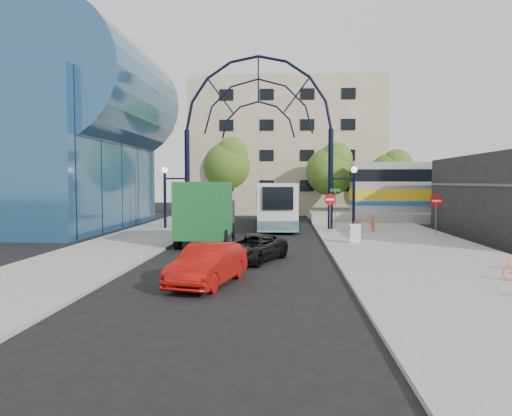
# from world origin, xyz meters

# --- Properties ---
(ground) EXTENTS (120.00, 120.00, 0.00)m
(ground) POSITION_xyz_m (0.00, 0.00, 0.00)
(ground) COLOR black
(ground) RESTS_ON ground
(sidewalk_east) EXTENTS (8.00, 56.00, 0.12)m
(sidewalk_east) POSITION_xyz_m (8.00, 4.00, 0.06)
(sidewalk_east) COLOR gray
(sidewalk_east) RESTS_ON ground
(plaza_west) EXTENTS (5.00, 50.00, 0.12)m
(plaza_west) POSITION_xyz_m (-6.50, 6.00, 0.06)
(plaza_west) COLOR gray
(plaza_west) RESTS_ON ground
(gateway_arch) EXTENTS (13.64, 0.44, 12.10)m
(gateway_arch) POSITION_xyz_m (0.00, 14.00, 8.56)
(gateway_arch) COLOR black
(gateway_arch) RESTS_ON ground
(stop_sign) EXTENTS (0.80, 0.07, 2.50)m
(stop_sign) POSITION_xyz_m (4.80, 12.00, 1.99)
(stop_sign) COLOR slate
(stop_sign) RESTS_ON sidewalk_east
(do_not_enter_sign) EXTENTS (0.76, 0.07, 2.48)m
(do_not_enter_sign) POSITION_xyz_m (11.00, 10.00, 1.98)
(do_not_enter_sign) COLOR slate
(do_not_enter_sign) RESTS_ON sidewalk_east
(street_name_sign) EXTENTS (0.70, 0.70, 2.80)m
(street_name_sign) POSITION_xyz_m (5.20, 12.60, 2.13)
(street_name_sign) COLOR slate
(street_name_sign) RESTS_ON sidewalk_east
(sandwich_board) EXTENTS (0.55, 0.61, 0.99)m
(sandwich_board) POSITION_xyz_m (5.60, 5.98, 0.74)
(sandwich_board) COLOR white
(sandwich_board) RESTS_ON sidewalk_east
(transit_hall) EXTENTS (16.50, 18.00, 14.50)m
(transit_hall) POSITION_xyz_m (-15.30, 15.00, 6.70)
(transit_hall) COLOR #275077
(transit_hall) RESTS_ON ground
(apartment_block) EXTENTS (20.00, 12.10, 14.00)m
(apartment_block) POSITION_xyz_m (2.00, 34.97, 7.00)
(apartment_block) COLOR tan
(apartment_block) RESTS_ON ground
(train_platform) EXTENTS (32.00, 5.00, 0.80)m
(train_platform) POSITION_xyz_m (20.00, 22.00, 0.40)
(train_platform) COLOR gray
(train_platform) RESTS_ON ground
(train_car) EXTENTS (25.10, 3.05, 4.20)m
(train_car) POSITION_xyz_m (20.00, 22.00, 2.90)
(train_car) COLOR #B7B7BC
(train_car) RESTS_ON train_platform
(tree_north_a) EXTENTS (4.48, 4.48, 7.00)m
(tree_north_a) POSITION_xyz_m (6.12, 25.93, 4.61)
(tree_north_a) COLOR #382314
(tree_north_a) RESTS_ON ground
(tree_north_b) EXTENTS (5.12, 5.12, 8.00)m
(tree_north_b) POSITION_xyz_m (-3.88, 29.93, 5.27)
(tree_north_b) COLOR #382314
(tree_north_b) RESTS_ON ground
(tree_north_c) EXTENTS (4.16, 4.16, 6.50)m
(tree_north_c) POSITION_xyz_m (12.12, 27.93, 4.28)
(tree_north_c) COLOR #382314
(tree_north_c) RESTS_ON ground
(city_bus) EXTENTS (3.20, 12.00, 3.27)m
(city_bus) POSITION_xyz_m (1.18, 16.37, 1.71)
(city_bus) COLOR silver
(city_bus) RESTS_ON ground
(green_truck) EXTENTS (2.65, 6.71, 3.37)m
(green_truck) POSITION_xyz_m (-2.34, 6.11, 1.68)
(green_truck) COLOR black
(green_truck) RESTS_ON ground
(black_suv) EXTENTS (3.32, 4.58, 1.16)m
(black_suv) POSITION_xyz_m (0.48, 0.18, 0.58)
(black_suv) COLOR black
(black_suv) RESTS_ON ground
(red_sedan) EXTENTS (2.31, 4.30, 1.35)m
(red_sedan) POSITION_xyz_m (-0.60, -4.66, 0.67)
(red_sedan) COLOR #9B0E09
(red_sedan) RESTS_ON ground
(bike_near_a) EXTENTS (0.75, 1.61, 0.81)m
(bike_near_a) POSITION_xyz_m (6.68, 13.25, 0.53)
(bike_near_a) COLOR #D04C29
(bike_near_a) RESTS_ON sidewalk_east
(bike_near_b) EXTENTS (0.60, 1.87, 1.11)m
(bike_near_b) POSITION_xyz_m (7.62, 12.28, 0.68)
(bike_near_b) COLOR #FE5732
(bike_near_b) RESTS_ON sidewalk_east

